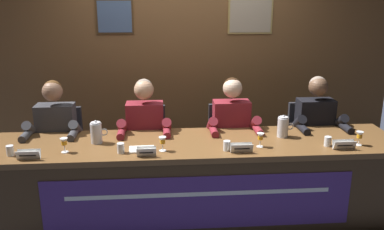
{
  "coord_description": "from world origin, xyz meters",
  "views": [
    {
      "loc": [
        -0.26,
        -3.39,
        2.0
      ],
      "look_at": [
        0.0,
        0.0,
        0.99
      ],
      "focal_mm": 38.06,
      "sensor_mm": 36.0,
      "label": 1
    }
  ],
  "objects_px": {
    "juice_glass_center_left": "(162,141)",
    "chair_center_right": "(228,149)",
    "panelist_far_right": "(317,128)",
    "conference_table": "(193,171)",
    "panelist_center_right": "(232,130)",
    "water_cup_far_right": "(328,142)",
    "panelist_far_left": "(55,135)",
    "water_cup_center_left": "(121,149)",
    "water_pitcher_left_side": "(96,133)",
    "nameplate_center_left": "(146,152)",
    "water_cup_center_right": "(227,146)",
    "water_cup_far_left": "(10,151)",
    "nameplate_far_right": "(344,145)",
    "document_stack_center_left": "(142,149)",
    "chair_center_left": "(147,151)",
    "chair_far_right": "(308,147)",
    "juice_glass_far_left": "(64,143)",
    "nameplate_far_left": "(28,155)",
    "nameplate_center_right": "(242,148)",
    "chair_far_left": "(62,154)",
    "panelist_center_left": "(145,132)",
    "juice_glass_far_right": "(360,136)",
    "water_pitcher_right_side": "(283,127)",
    "juice_glass_center_right": "(260,137)"
  },
  "relations": [
    {
      "from": "water_cup_center_right",
      "to": "water_cup_center_left",
      "type": "bearing_deg",
      "value": 179.3
    },
    {
      "from": "panelist_far_left",
      "to": "panelist_center_right",
      "type": "distance_m",
      "value": 1.72
    },
    {
      "from": "juice_glass_center_left",
      "to": "chair_center_right",
      "type": "height_order",
      "value": "chair_center_right"
    },
    {
      "from": "conference_table",
      "to": "water_cup_center_right",
      "type": "relative_size",
      "value": 43.95
    },
    {
      "from": "juice_glass_far_left",
      "to": "water_cup_far_left",
      "type": "xyz_separation_m",
      "value": [
        -0.43,
        -0.04,
        -0.05
      ]
    },
    {
      "from": "juice_glass_far_left",
      "to": "panelist_center_left",
      "type": "xyz_separation_m",
      "value": [
        0.64,
        0.54,
        -0.11
      ]
    },
    {
      "from": "juice_glass_center_left",
      "to": "chair_center_right",
      "type": "bearing_deg",
      "value": 48.15
    },
    {
      "from": "juice_glass_far_left",
      "to": "chair_center_left",
      "type": "distance_m",
      "value": 1.06
    },
    {
      "from": "water_cup_center_left",
      "to": "water_pitcher_left_side",
      "type": "bearing_deg",
      "value": 132.3
    },
    {
      "from": "chair_far_left",
      "to": "juice_glass_far_left",
      "type": "relative_size",
      "value": 7.2
    },
    {
      "from": "nameplate_far_left",
      "to": "nameplate_center_right",
      "type": "distance_m",
      "value": 1.72
    },
    {
      "from": "juice_glass_far_left",
      "to": "water_cup_center_right",
      "type": "relative_size",
      "value": 1.46
    },
    {
      "from": "juice_glass_center_left",
      "to": "water_pitcher_left_side",
      "type": "distance_m",
      "value": 0.62
    },
    {
      "from": "panelist_far_left",
      "to": "document_stack_center_left",
      "type": "height_order",
      "value": "panelist_far_left"
    },
    {
      "from": "juice_glass_center_right",
      "to": "water_pitcher_left_side",
      "type": "height_order",
      "value": "water_pitcher_left_side"
    },
    {
      "from": "chair_far_left",
      "to": "water_cup_far_left",
      "type": "distance_m",
      "value": 0.88
    },
    {
      "from": "water_pitcher_left_side",
      "to": "chair_far_right",
      "type": "bearing_deg",
      "value": 14.15
    },
    {
      "from": "water_cup_far_left",
      "to": "nameplate_center_left",
      "type": "height_order",
      "value": "water_cup_far_left"
    },
    {
      "from": "nameplate_far_left",
      "to": "chair_center_right",
      "type": "distance_m",
      "value": 1.99
    },
    {
      "from": "nameplate_far_left",
      "to": "chair_center_left",
      "type": "relative_size",
      "value": 0.21
    },
    {
      "from": "document_stack_center_left",
      "to": "water_cup_far_right",
      "type": "bearing_deg",
      "value": -0.97
    },
    {
      "from": "chair_far_left",
      "to": "document_stack_center_left",
      "type": "bearing_deg",
      "value": -40.94
    },
    {
      "from": "chair_center_right",
      "to": "juice_glass_far_right",
      "type": "relative_size",
      "value": 7.2
    },
    {
      "from": "chair_far_left",
      "to": "nameplate_far_right",
      "type": "distance_m",
      "value": 2.72
    },
    {
      "from": "panelist_center_right",
      "to": "water_cup_far_right",
      "type": "distance_m",
      "value": 0.93
    },
    {
      "from": "chair_center_left",
      "to": "nameplate_far_right",
      "type": "bearing_deg",
      "value": -26.56
    },
    {
      "from": "panelist_center_right",
      "to": "juice_glass_far_right",
      "type": "distance_m",
      "value": 1.16
    },
    {
      "from": "water_cup_far_right",
      "to": "water_cup_far_left",
      "type": "bearing_deg",
      "value": -179.7
    },
    {
      "from": "panelist_far_left",
      "to": "chair_center_right",
      "type": "bearing_deg",
      "value": 6.61
    },
    {
      "from": "nameplate_far_left",
      "to": "panelist_center_left",
      "type": "xyz_separation_m",
      "value": [
        0.9,
        0.68,
        -0.07
      ]
    },
    {
      "from": "panelist_far_right",
      "to": "conference_table",
      "type": "bearing_deg",
      "value": -159.03
    },
    {
      "from": "chair_far_right",
      "to": "juice_glass_far_left",
      "type": "bearing_deg",
      "value": -162.57
    },
    {
      "from": "conference_table",
      "to": "water_pitcher_left_side",
      "type": "distance_m",
      "value": 0.91
    },
    {
      "from": "panelist_far_left",
      "to": "water_cup_center_left",
      "type": "bearing_deg",
      "value": -41.0
    },
    {
      "from": "document_stack_center_left",
      "to": "panelist_far_left",
      "type": "bearing_deg",
      "value": 147.64
    },
    {
      "from": "chair_center_right",
      "to": "water_cup_center_right",
      "type": "xyz_separation_m",
      "value": [
        -0.15,
        -0.8,
        0.34
      ]
    },
    {
      "from": "juice_glass_far_left",
      "to": "water_cup_far_left",
      "type": "height_order",
      "value": "juice_glass_far_left"
    },
    {
      "from": "chair_center_left",
      "to": "water_cup_center_left",
      "type": "xyz_separation_m",
      "value": [
        -0.18,
        -0.79,
        0.34
      ]
    },
    {
      "from": "chair_far_right",
      "to": "water_pitcher_right_side",
      "type": "height_order",
      "value": "water_pitcher_right_side"
    },
    {
      "from": "chair_far_right",
      "to": "water_cup_far_right",
      "type": "relative_size",
      "value": 10.51
    },
    {
      "from": "juice_glass_center_left",
      "to": "water_cup_center_left",
      "type": "distance_m",
      "value": 0.35
    },
    {
      "from": "chair_center_right",
      "to": "nameplate_center_right",
      "type": "bearing_deg",
      "value": -92.57
    },
    {
      "from": "conference_table",
      "to": "panelist_center_left",
      "type": "bearing_deg",
      "value": 131.1
    },
    {
      "from": "panelist_center_right",
      "to": "document_stack_center_left",
      "type": "distance_m",
      "value": 1.02
    },
    {
      "from": "panelist_far_left",
      "to": "juice_glass_far_left",
      "type": "distance_m",
      "value": 0.59
    },
    {
      "from": "nameplate_center_left",
      "to": "chair_center_right",
      "type": "relative_size",
      "value": 0.18
    },
    {
      "from": "water_cup_far_left",
      "to": "chair_center_right",
      "type": "distance_m",
      "value": 2.11
    },
    {
      "from": "chair_far_left",
      "to": "panelist_far_left",
      "type": "distance_m",
      "value": 0.34
    },
    {
      "from": "panelist_far_left",
      "to": "nameplate_far_right",
      "type": "distance_m",
      "value": 2.64
    },
    {
      "from": "chair_far_right",
      "to": "conference_table",
      "type": "bearing_deg",
      "value": -151.73
    }
  ]
}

